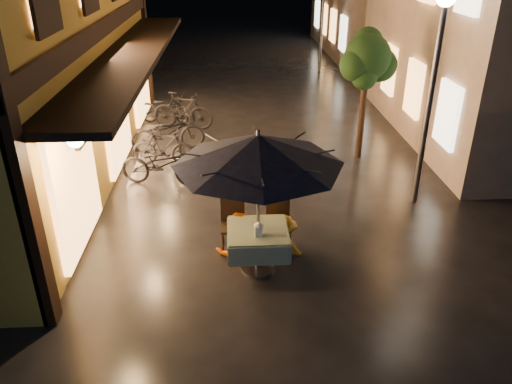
{
  "coord_description": "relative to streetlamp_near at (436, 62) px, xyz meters",
  "views": [
    {
      "loc": [
        -0.83,
        -7.14,
        4.9
      ],
      "look_at": [
        -0.43,
        0.32,
        1.15
      ],
      "focal_mm": 35.0,
      "sensor_mm": 36.0,
      "label": 1
    }
  ],
  "objects": [
    {
      "name": "bicycle_1",
      "position": [
        -5.46,
        2.17,
        -2.44
      ],
      "size": [
        1.64,
        0.7,
        0.96
      ],
      "primitive_type": "imported",
      "rotation": [
        0.0,
        0.0,
        1.41
      ],
      "color": "black",
      "rests_on": "ground"
    },
    {
      "name": "bicycle_3",
      "position": [
        -5.21,
        4.93,
        -2.38
      ],
      "size": [
        1.86,
        0.94,
        1.08
      ],
      "primitive_type": "imported",
      "rotation": [
        0.0,
        0.0,
        1.32
      ],
      "color": "black",
      "rests_on": "ground"
    },
    {
      "name": "bicycle_4",
      "position": [
        -5.72,
        5.33,
        -2.44
      ],
      "size": [
        1.92,
        1.2,
        0.95
      ],
      "primitive_type": "imported",
      "rotation": [
        0.0,
        0.0,
        1.23
      ],
      "color": "black",
      "rests_on": "ground"
    },
    {
      "name": "person_yellow",
      "position": [
        -2.97,
        -1.74,
        -2.24
      ],
      "size": [
        0.98,
        0.71,
        1.36
      ],
      "primitive_type": "imported",
      "rotation": [
        0.0,
        0.0,
        2.88
      ],
      "color": "#FDA217",
      "rests_on": "ground"
    },
    {
      "name": "cafe_table",
      "position": [
        -3.43,
        -2.28,
        -2.33
      ],
      "size": [
        0.99,
        0.99,
        0.78
      ],
      "color": "#59595E",
      "rests_on": "ground"
    },
    {
      "name": "patio_umbrella",
      "position": [
        -3.43,
        -2.28,
        -0.77
      ],
      "size": [
        2.63,
        2.63,
        2.46
      ],
      "color": "#59595E",
      "rests_on": "ground"
    },
    {
      "name": "cafe_chair_right",
      "position": [
        -3.03,
        -1.54,
        -2.38
      ],
      "size": [
        0.42,
        0.42,
        0.97
      ],
      "color": "black",
      "rests_on": "ground"
    },
    {
      "name": "cafe_chair_left",
      "position": [
        -3.83,
        -1.54,
        -2.38
      ],
      "size": [
        0.42,
        0.42,
        0.97
      ],
      "color": "black",
      "rests_on": "ground"
    },
    {
      "name": "ground",
      "position": [
        -3.0,
        -2.0,
        -2.92
      ],
      "size": [
        90.0,
        90.0,
        0.0
      ],
      "primitive_type": "plane",
      "color": "black",
      "rests_on": "ground"
    },
    {
      "name": "street_tree",
      "position": [
        -0.59,
        2.51,
        -0.5
      ],
      "size": [
        1.43,
        1.2,
        3.15
      ],
      "color": "black",
      "rests_on": "ground"
    },
    {
      "name": "person_orange",
      "position": [
        -3.77,
        -1.76,
        -2.14
      ],
      "size": [
        0.79,
        0.64,
        1.55
      ],
      "primitive_type": "imported",
      "rotation": [
        0.0,
        0.0,
        3.21
      ],
      "color": "#D35500",
      "rests_on": "ground"
    },
    {
      "name": "bicycle_2",
      "position": [
        -5.46,
        3.19,
        -2.41
      ],
      "size": [
        2.02,
        1.1,
        1.0
      ],
      "primitive_type": "imported",
      "rotation": [
        0.0,
        0.0,
        1.81
      ],
      "color": "black",
      "rests_on": "ground"
    },
    {
      "name": "streetlamp_near",
      "position": [
        0.0,
        0.0,
        0.0
      ],
      "size": [
        0.36,
        0.36,
        4.23
      ],
      "color": "#59595E",
      "rests_on": "ground"
    },
    {
      "name": "bicycle_0",
      "position": [
        -5.39,
        1.13,
        -2.43
      ],
      "size": [
        1.94,
        0.98,
        0.97
      ],
      "primitive_type": "imported",
      "rotation": [
        0.0,
        0.0,
        1.38
      ],
      "color": "black",
      "rests_on": "ground"
    },
    {
      "name": "table_lantern",
      "position": [
        -3.43,
        -2.46,
        -2.0
      ],
      "size": [
        0.16,
        0.16,
        0.25
      ],
      "color": "white",
      "rests_on": "cafe_table"
    }
  ]
}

